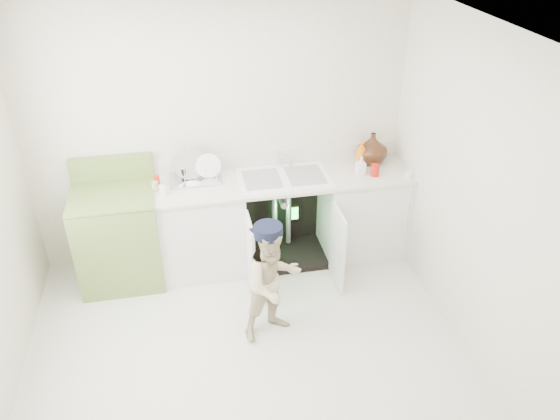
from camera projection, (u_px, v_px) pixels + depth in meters
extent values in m
plane|color=#B9B3A3|center=(247.00, 350.00, 4.43)|extent=(3.50, 3.50, 0.00)
cube|color=beige|center=(219.00, 135.00, 5.04)|extent=(3.50, 2.50, 0.02)
cube|color=beige|center=(285.00, 391.00, 2.53)|extent=(3.50, 2.50, 0.02)
cube|color=beige|center=(473.00, 196.00, 4.07)|extent=(2.50, 3.00, 0.02)
plane|color=white|center=(233.00, 37.00, 3.13)|extent=(3.50, 3.50, 0.00)
cube|color=silver|center=(201.00, 229.00, 5.17)|extent=(0.80, 0.60, 0.86)
cube|color=silver|center=(362.00, 212.00, 5.44)|extent=(0.80, 0.60, 0.86)
cube|color=black|center=(278.00, 207.00, 5.53)|extent=(0.80, 0.06, 0.86)
cube|color=black|center=(283.00, 254.00, 5.51)|extent=(0.80, 0.60, 0.06)
cylinder|color=gray|center=(275.00, 214.00, 5.37)|extent=(0.05, 0.05, 0.70)
cylinder|color=gray|center=(289.00, 213.00, 5.39)|extent=(0.05, 0.05, 0.70)
cylinder|color=gray|center=(283.00, 201.00, 5.25)|extent=(0.07, 0.18, 0.07)
cube|color=silver|center=(251.00, 258.00, 4.84)|extent=(0.03, 0.40, 0.76)
cube|color=silver|center=(338.00, 248.00, 4.97)|extent=(0.02, 0.40, 0.76)
cube|color=beige|center=(284.00, 179.00, 5.07)|extent=(2.44, 0.64, 0.03)
cube|color=beige|center=(278.00, 157.00, 5.26)|extent=(2.44, 0.02, 0.15)
cube|color=white|center=(284.00, 178.00, 5.06)|extent=(0.85, 0.55, 0.02)
cube|color=gray|center=(262.00, 179.00, 5.02)|extent=(0.34, 0.40, 0.01)
cube|color=gray|center=(305.00, 175.00, 5.09)|extent=(0.34, 0.40, 0.01)
cylinder|color=silver|center=(279.00, 159.00, 5.20)|extent=(0.03, 0.03, 0.17)
cylinder|color=silver|center=(280.00, 154.00, 5.11)|extent=(0.02, 0.14, 0.02)
cylinder|color=silver|center=(290.00, 163.00, 5.24)|extent=(0.04, 0.04, 0.06)
cylinder|color=white|center=(407.00, 215.00, 5.17)|extent=(0.01, 0.01, 0.70)
cube|color=white|center=(408.00, 175.00, 5.05)|extent=(0.04, 0.02, 0.06)
cube|color=silver|center=(195.00, 179.00, 5.02)|extent=(0.47, 0.32, 0.02)
cylinder|color=silver|center=(190.00, 170.00, 4.99)|extent=(0.29, 0.11, 0.28)
cylinder|color=white|center=(209.00, 171.00, 5.00)|extent=(0.23, 0.06, 0.23)
cylinder|color=silver|center=(174.00, 178.00, 4.86)|extent=(0.01, 0.01, 0.14)
cylinder|color=silver|center=(185.00, 177.00, 4.88)|extent=(0.01, 0.01, 0.14)
cylinder|color=silver|center=(195.00, 176.00, 4.90)|extent=(0.01, 0.01, 0.14)
cylinder|color=silver|center=(206.00, 175.00, 4.91)|extent=(0.01, 0.01, 0.14)
cylinder|color=silver|center=(216.00, 174.00, 4.93)|extent=(0.01, 0.01, 0.14)
imported|color=#4C2D15|center=(372.00, 148.00, 5.25)|extent=(0.30, 0.30, 0.31)
imported|color=orange|center=(361.00, 154.00, 5.21)|extent=(0.10, 0.10, 0.26)
imported|color=silver|center=(361.00, 165.00, 5.08)|extent=(0.08, 0.08, 0.18)
cylinder|color=#B5170F|center=(375.00, 170.00, 5.07)|extent=(0.08, 0.08, 0.11)
cylinder|color=red|center=(157.00, 181.00, 4.91)|extent=(0.05, 0.05, 0.10)
cylinder|color=tan|center=(155.00, 186.00, 4.84)|extent=(0.06, 0.06, 0.08)
cylinder|color=black|center=(184.00, 175.00, 4.98)|extent=(0.04, 0.04, 0.12)
cube|color=silver|center=(162.00, 190.00, 4.77)|extent=(0.05, 0.05, 0.09)
cube|color=olive|center=(120.00, 238.00, 5.02)|extent=(0.74, 0.65, 0.89)
cube|color=olive|center=(112.00, 195.00, 4.78)|extent=(0.74, 0.65, 0.02)
cube|color=olive|center=(111.00, 168.00, 4.95)|extent=(0.74, 0.06, 0.23)
cylinder|color=black|center=(88.00, 207.00, 4.62)|extent=(0.16, 0.16, 0.02)
cylinder|color=silver|center=(88.00, 206.00, 4.61)|extent=(0.19, 0.19, 0.01)
cylinder|color=black|center=(92.00, 189.00, 4.88)|extent=(0.16, 0.16, 0.02)
cylinder|color=silver|center=(91.00, 188.00, 4.88)|extent=(0.19, 0.19, 0.01)
cylinder|color=black|center=(133.00, 202.00, 4.68)|extent=(0.16, 0.16, 0.02)
cylinder|color=silver|center=(132.00, 201.00, 4.67)|extent=(0.19, 0.19, 0.01)
cylinder|color=black|center=(134.00, 185.00, 4.95)|extent=(0.16, 0.16, 0.02)
cylinder|color=silver|center=(134.00, 184.00, 4.94)|extent=(0.19, 0.19, 0.01)
imported|color=beige|center=(273.00, 282.00, 4.35)|extent=(0.61, 0.55, 1.04)
cylinder|color=black|center=(273.00, 231.00, 4.10)|extent=(0.28, 0.28, 0.09)
cube|color=black|center=(266.00, 229.00, 4.19)|extent=(0.19, 0.15, 0.01)
cube|color=black|center=(295.00, 213.00, 4.87)|extent=(0.07, 0.01, 0.14)
cube|color=#26F23F|center=(295.00, 213.00, 4.87)|extent=(0.06, 0.00, 0.12)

